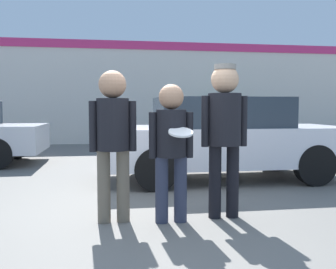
{
  "coord_description": "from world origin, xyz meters",
  "views": [
    {
      "loc": [
        -0.47,
        -4.3,
        1.33
      ],
      "look_at": [
        0.22,
        0.15,
        1.0
      ],
      "focal_mm": 40.0,
      "sensor_mm": 36.0,
      "label": 1
    }
  ],
  "objects": [
    {
      "name": "person_middle_with_frisbee",
      "position": [
        0.22,
        -0.09,
        0.94
      ],
      "size": [
        0.51,
        0.56,
        1.59
      ],
      "color": "#2D3347",
      "rests_on": "ground"
    },
    {
      "name": "parked_car_near",
      "position": [
        1.59,
        2.33,
        0.77
      ],
      "size": [
        4.4,
        1.79,
        1.51
      ],
      "color": "silver",
      "rests_on": "ground"
    },
    {
      "name": "ground_plane",
      "position": [
        0.0,
        0.0,
        0.0
      ],
      "size": [
        56.0,
        56.0,
        0.0
      ],
      "primitive_type": "plane",
      "color": "#66635E"
    },
    {
      "name": "person_right",
      "position": [
        0.88,
        0.0,
        1.13
      ],
      "size": [
        0.56,
        0.39,
        1.84
      ],
      "color": "black",
      "rests_on": "ground"
    },
    {
      "name": "shrub",
      "position": [
        3.68,
        8.72,
        0.77
      ],
      "size": [
        1.54,
        1.54,
        1.54
      ],
      "color": "#2D6B33",
      "rests_on": "ground"
    },
    {
      "name": "person_left",
      "position": [
        -0.44,
        0.02,
        1.05
      ],
      "size": [
        0.54,
        0.37,
        1.75
      ],
      "color": "#665B4C",
      "rests_on": "ground"
    },
    {
      "name": "storefront_building",
      "position": [
        0.0,
        9.68,
        1.91
      ],
      "size": [
        24.0,
        0.22,
        3.76
      ],
      "color": "silver",
      "rests_on": "ground"
    }
  ]
}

